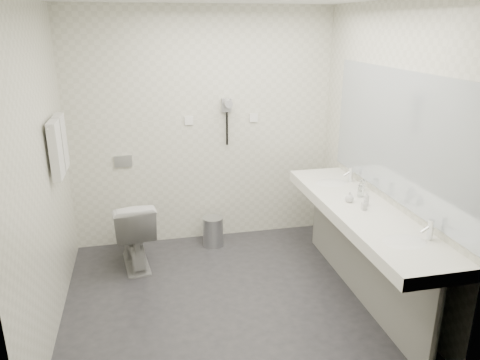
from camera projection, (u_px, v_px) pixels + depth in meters
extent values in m
plane|color=#29282D|center=(227.00, 298.00, 4.09)|extent=(2.80, 2.80, 0.00)
plane|color=silver|center=(203.00, 129.00, 4.89)|extent=(2.80, 0.00, 2.80)
plane|color=silver|center=(270.00, 232.00, 2.49)|extent=(2.80, 0.00, 2.80)
plane|color=silver|center=(40.00, 175.00, 3.40)|extent=(0.00, 2.60, 2.60)
plane|color=silver|center=(385.00, 154.00, 3.97)|extent=(0.00, 2.60, 2.60)
cube|color=white|center=(362.00, 213.00, 3.88)|extent=(0.55, 2.20, 0.10)
cube|color=gray|center=(360.00, 258.00, 4.02)|extent=(0.03, 2.15, 0.75)
cylinder|color=silver|center=(436.00, 331.00, 3.06)|extent=(0.06, 0.06, 0.75)
cylinder|color=silver|center=(319.00, 212.00, 4.99)|extent=(0.06, 0.06, 0.75)
cube|color=#B2BCC6|center=(398.00, 136.00, 3.72)|extent=(0.02, 2.20, 1.05)
ellipsoid|color=white|center=(404.00, 244.00, 3.26)|extent=(0.40, 0.31, 0.05)
ellipsoid|color=white|center=(331.00, 184.00, 4.47)|extent=(0.40, 0.31, 0.05)
cylinder|color=silver|center=(430.00, 230.00, 3.27)|extent=(0.04, 0.04, 0.15)
cylinder|color=silver|center=(351.00, 174.00, 4.48)|extent=(0.04, 0.04, 0.15)
imported|color=white|center=(364.00, 205.00, 3.80)|extent=(0.04, 0.04, 0.09)
imported|color=white|center=(349.00, 197.00, 3.97)|extent=(0.09, 0.09, 0.09)
imported|color=white|center=(366.00, 199.00, 3.89)|extent=(0.06, 0.06, 0.12)
cylinder|color=silver|center=(361.00, 191.00, 4.09)|extent=(0.06, 0.06, 0.10)
cylinder|color=silver|center=(362.00, 186.00, 4.23)|extent=(0.07, 0.07, 0.10)
imported|color=white|center=(133.00, 232.00, 4.56)|extent=(0.48, 0.74, 0.71)
cube|color=#B2B5BA|center=(123.00, 161.00, 4.80)|extent=(0.18, 0.02, 0.12)
cylinder|color=#B2B5BA|center=(213.00, 232.00, 5.03)|extent=(0.27, 0.27, 0.31)
cylinder|color=#B2B5BA|center=(213.00, 218.00, 4.97)|extent=(0.22, 0.22, 0.02)
cylinder|color=silver|center=(54.00, 120.00, 3.83)|extent=(0.02, 0.62, 0.02)
cube|color=silver|center=(56.00, 150.00, 3.77)|extent=(0.07, 0.24, 0.48)
cube|color=silver|center=(61.00, 142.00, 4.03)|extent=(0.07, 0.24, 0.48)
cube|color=gray|center=(227.00, 105.00, 4.83)|extent=(0.10, 0.04, 0.14)
cylinder|color=gray|center=(228.00, 103.00, 4.76)|extent=(0.08, 0.14, 0.08)
cylinder|color=black|center=(227.00, 129.00, 4.90)|extent=(0.02, 0.02, 0.35)
cube|color=white|center=(189.00, 121.00, 4.82)|extent=(0.09, 0.02, 0.09)
cube|color=white|center=(254.00, 118.00, 4.96)|extent=(0.09, 0.02, 0.09)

